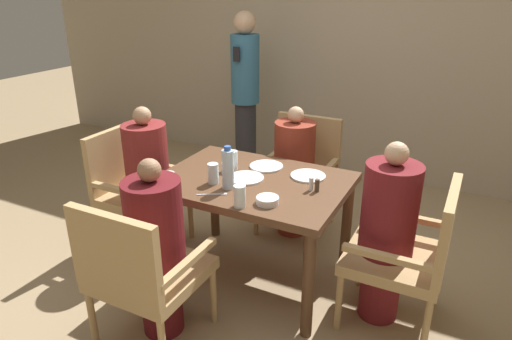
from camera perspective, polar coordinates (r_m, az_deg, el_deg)
ground_plane at (r=3.34m, az=-0.35°, el=-13.08°), size 16.00×16.00×0.00m
wall_back at (r=4.82m, az=12.18°, el=15.56°), size 8.00×0.06×2.80m
dining_table at (r=3.01m, az=-0.38°, el=-2.97°), size 1.21×0.87×0.75m
chair_left_side at (r=3.61m, az=-14.99°, el=-1.74°), size 0.56×0.56×0.92m
diner_in_left_chair at (r=3.49m, az=-13.32°, el=-1.07°), size 0.32×0.32×1.13m
chair_far_side at (r=3.79m, az=5.57°, el=0.09°), size 0.56×0.56×0.92m
diner_in_far_chair at (r=3.64m, az=4.75°, el=-0.05°), size 0.32×0.32×1.07m
chair_right_side at (r=2.82m, az=18.77°, el=-9.50°), size 0.56×0.56×0.92m
diner_in_right_chair at (r=2.79m, az=16.04°, el=-7.49°), size 0.32×0.32×1.15m
chair_near_corner at (r=2.59m, az=-14.22°, el=-12.00°), size 0.56×0.56×0.92m
diner_in_near_chair at (r=2.65m, az=-12.30°, el=-9.46°), size 0.32×0.32×1.10m
standing_host at (r=4.71m, az=-1.35°, el=9.81°), size 0.29×0.32×1.69m
plate_main_left at (r=2.98m, az=-1.25°, el=-0.99°), size 0.23×0.23×0.01m
plate_main_right at (r=3.16m, az=1.30°, el=0.48°), size 0.23×0.23×0.01m
plate_dessert_center at (r=3.03m, az=6.52°, el=-0.73°), size 0.23×0.23×0.01m
teacup_with_saucer at (r=2.98m, az=-10.83°, el=-0.99°), size 0.13×0.13×0.06m
bowl_small at (r=2.64m, az=1.45°, el=-3.81°), size 0.13×0.13×0.04m
water_bottle at (r=2.80m, az=-3.53°, el=0.15°), size 0.07×0.07×0.28m
glass_tall_near at (r=2.59m, az=-2.05°, el=-3.30°), size 0.07×0.07×0.13m
glass_tall_mid at (r=3.11m, az=-2.93°, el=1.24°), size 0.07×0.07×0.13m
glass_tall_far at (r=2.90m, az=-5.38°, el=-0.43°), size 0.07×0.07×0.13m
salt_shaker at (r=2.82m, az=6.90°, el=-1.74°), size 0.03×0.03×0.08m
pepper_shaker at (r=2.81m, az=7.64°, el=-1.92°), size 0.03×0.03×0.08m
fork_beside_plate at (r=2.77m, az=-5.13°, el=-3.04°), size 0.17×0.11×0.00m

